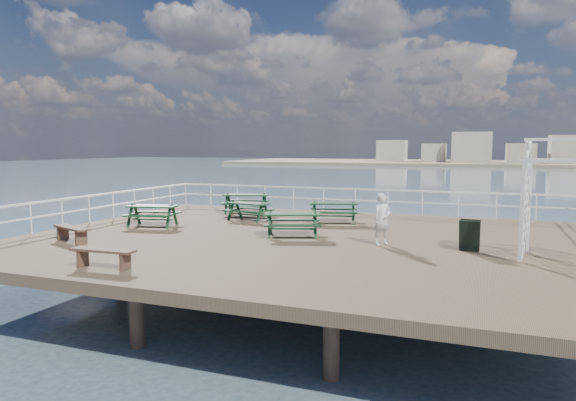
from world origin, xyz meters
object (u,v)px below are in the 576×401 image
Objects in this scene: picnic_table_b at (249,208)px; picnic_table_e at (293,219)px; flat_bench_near at (72,231)px; flat_bench_far at (103,254)px; picnic_table_d at (152,211)px; trellis_arbor at (576,208)px; picnic_table_a at (246,199)px; person at (382,219)px; picnic_table_c at (334,208)px.

picnic_table_b is 4.09m from picnic_table_e.
picnic_table_b is at bearing 84.78° from flat_bench_near.
picnic_table_b is 1.10× the size of flat_bench_far.
picnic_table_d reaches higher than picnic_table_b.
picnic_table_d is at bearing -174.50° from trellis_arbor.
trellis_arbor is at bearing 30.68° from flat_bench_near.
trellis_arbor reaches higher than picnic_table_d.
trellis_arbor reaches higher than flat_bench_near.
picnic_table_b is 0.58× the size of trellis_arbor.
person reaches higher than picnic_table_a.
picnic_table_a is 1.07× the size of picnic_table_e.
picnic_table_a is at bearing 94.69° from flat_bench_far.
picnic_table_b is 6.99m from flat_bench_near.
person is (9.10, 2.98, 0.42)m from flat_bench_near.
flat_bench_near is 0.53× the size of trellis_arbor.
picnic_table_e reaches higher than picnic_table_b.
picnic_table_c is 8.94m from trellis_arbor.
picnic_table_a reaches higher than picnic_table_c.
person is at bearing -52.18° from picnic_table_a.
picnic_table_e is 0.69× the size of trellis_arbor.
flat_bench_far is at bearing -134.66° from picnic_table_e.
picnic_table_d is at bearing 113.61° from flat_bench_far.
picnic_table_b is 3.79m from picnic_table_d.
picnic_table_b is at bearing 175.52° from picnic_table_c.
picnic_table_c is 1.28× the size of flat_bench_far.
picnic_table_a is 6.31m from picnic_table_e.
picnic_table_d is 0.65× the size of trellis_arbor.
picnic_table_a is 4.65m from picnic_table_c.
picnic_table_b reaches higher than flat_bench_near.
picnic_table_c is 1.38× the size of person.
picnic_table_c is 1.27× the size of flat_bench_near.
picnic_table_b is 8.70m from flat_bench_far.
flat_bench_far is (1.30, -10.71, -0.26)m from picnic_table_a.
picnic_table_e is at bearing -13.93° from picnic_table_d.
picnic_table_c reaches higher than flat_bench_near.
picnic_table_a is 1.08× the size of picnic_table_c.
trellis_arbor is at bearing -17.21° from picnic_table_d.
trellis_arbor is at bearing -41.51° from picnic_table_a.
picnic_table_a is 4.93m from picnic_table_d.
trellis_arbor is 2.04× the size of person.
picnic_table_e is at bearing 129.69° from person.
trellis_arbor is at bearing -49.35° from person.
person is at bearing -27.91° from picnic_table_e.
person is at bearing -19.96° from picnic_table_b.
picnic_table_c is 0.99× the size of picnic_table_e.
picnic_table_a is at bearing 127.15° from picnic_table_b.
flat_bench_far is (-2.73, -5.86, -0.20)m from picnic_table_e.
picnic_table_a is at bearing 110.02° from picnic_table_e.
flat_bench_near is (-6.47, -6.92, -0.21)m from picnic_table_c.
trellis_arbor is (8.06, -1.07, 0.85)m from picnic_table_e.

